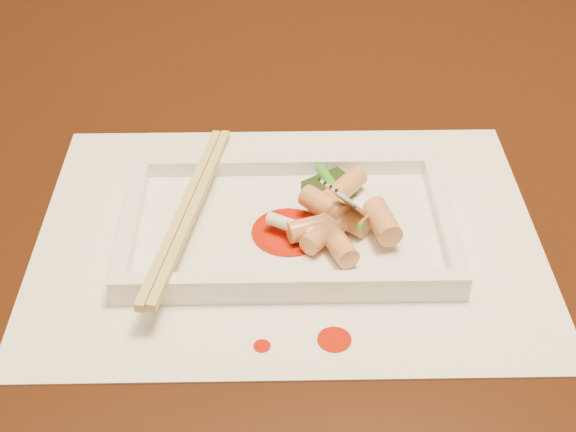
{
  "coord_description": "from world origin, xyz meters",
  "views": [
    {
      "loc": [
        0.08,
        -0.58,
        1.17
      ],
      "look_at": [
        0.09,
        -0.08,
        0.77
      ],
      "focal_mm": 50.0,
      "sensor_mm": 36.0,
      "label": 1
    }
  ],
  "objects_px": {
    "table": "(197,260)",
    "chopstick_a": "(183,210)",
    "placemat": "(288,234)",
    "fork": "(380,134)",
    "plate_base": "(288,230)"
  },
  "relations": [
    {
      "from": "chopstick_a",
      "to": "fork",
      "type": "distance_m",
      "value": 0.16
    },
    {
      "from": "placemat",
      "to": "chopstick_a",
      "type": "xyz_separation_m",
      "value": [
        -0.08,
        0.0,
        0.03
      ]
    },
    {
      "from": "plate_base",
      "to": "chopstick_a",
      "type": "height_order",
      "value": "chopstick_a"
    },
    {
      "from": "chopstick_a",
      "to": "fork",
      "type": "relative_size",
      "value": 1.57
    },
    {
      "from": "table",
      "to": "placemat",
      "type": "xyz_separation_m",
      "value": [
        0.09,
        -0.08,
        0.1
      ]
    },
    {
      "from": "fork",
      "to": "placemat",
      "type": "bearing_deg",
      "value": -165.58
    },
    {
      "from": "plate_base",
      "to": "fork",
      "type": "height_order",
      "value": "fork"
    },
    {
      "from": "table",
      "to": "chopstick_a",
      "type": "height_order",
      "value": "chopstick_a"
    },
    {
      "from": "chopstick_a",
      "to": "fork",
      "type": "height_order",
      "value": "fork"
    },
    {
      "from": "placemat",
      "to": "fork",
      "type": "bearing_deg",
      "value": 14.42
    },
    {
      "from": "plate_base",
      "to": "chopstick_a",
      "type": "bearing_deg",
      "value": 180.0
    },
    {
      "from": "table",
      "to": "plate_base",
      "type": "xyz_separation_m",
      "value": [
        0.09,
        -0.08,
        0.11
      ]
    },
    {
      "from": "placemat",
      "to": "fork",
      "type": "height_order",
      "value": "fork"
    },
    {
      "from": "table",
      "to": "fork",
      "type": "distance_m",
      "value": 0.25
    },
    {
      "from": "table",
      "to": "placemat",
      "type": "bearing_deg",
      "value": -43.81
    }
  ]
}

